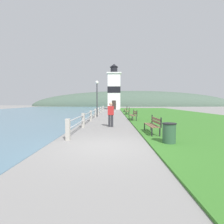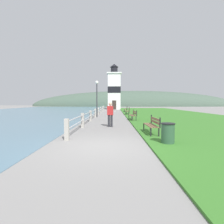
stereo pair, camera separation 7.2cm
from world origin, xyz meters
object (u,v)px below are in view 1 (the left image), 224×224
(park_bench_near, at_px, (153,124))
(person_strolling, at_px, (111,114))
(lighthouse, at_px, (114,89))
(park_bench_far, at_px, (128,110))
(trash_bin, at_px, (169,134))
(lamp_post, at_px, (97,92))
(park_bench_by_lighthouse, at_px, (126,109))
(park_bench_midway, at_px, (134,114))

(park_bench_near, relative_size, person_strolling, 1.09)
(lighthouse, bearing_deg, park_bench_far, -83.90)
(park_bench_far, bearing_deg, trash_bin, 97.76)
(lighthouse, bearing_deg, lamp_post, -95.08)
(park_bench_near, bearing_deg, lighthouse, -87.77)
(trash_bin, bearing_deg, park_bench_near, 93.47)
(person_strolling, bearing_deg, lamp_post, 14.73)
(park_bench_near, height_order, lighthouse, lighthouse)
(park_bench_far, distance_m, lamp_post, 5.81)
(park_bench_near, height_order, park_bench_by_lighthouse, same)
(park_bench_near, distance_m, lighthouse, 31.63)
(park_bench_by_lighthouse, distance_m, lighthouse, 12.47)
(person_strolling, bearing_deg, park_bench_far, -8.01)
(person_strolling, height_order, trash_bin, person_strolling)
(park_bench_by_lighthouse, distance_m, lamp_post, 10.49)
(person_strolling, bearing_deg, park_bench_by_lighthouse, -4.96)
(lighthouse, distance_m, lamp_post, 21.32)
(park_bench_near, bearing_deg, person_strolling, -51.66)
(park_bench_near, relative_size, park_bench_far, 0.92)
(person_strolling, relative_size, trash_bin, 1.94)
(park_bench_by_lighthouse, height_order, lamp_post, lamp_post)
(trash_bin, bearing_deg, lighthouse, 93.58)
(park_bench_far, relative_size, trash_bin, 2.29)
(park_bench_by_lighthouse, relative_size, trash_bin, 2.39)
(park_bench_near, height_order, park_bench_far, same)
(lighthouse, height_order, lamp_post, lighthouse)
(park_bench_far, distance_m, person_strolling, 11.56)
(park_bench_far, bearing_deg, person_strolling, 86.39)
(park_bench_midway, bearing_deg, lighthouse, -89.35)
(person_strolling, bearing_deg, park_bench_near, -137.82)
(park_bench_near, xyz_separation_m, trash_bin, (0.13, -2.15, -0.11))
(lamp_post, bearing_deg, trash_bin, -72.10)
(park_bench_near, distance_m, park_bench_far, 14.04)
(park_bench_near, height_order, person_strolling, person_strolling)
(park_bench_midway, height_order, lamp_post, lamp_post)
(park_bench_near, relative_size, trash_bin, 2.10)
(lighthouse, bearing_deg, park_bench_by_lighthouse, -80.45)
(park_bench_near, distance_m, lamp_post, 11.08)
(lamp_post, bearing_deg, park_bench_near, -69.26)
(person_strolling, height_order, lamp_post, lamp_post)
(person_strolling, xyz_separation_m, trash_bin, (2.35, -4.83, -0.46))
(park_bench_far, height_order, lighthouse, lighthouse)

